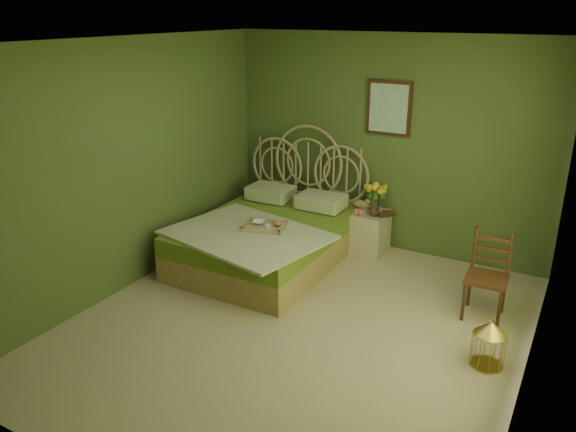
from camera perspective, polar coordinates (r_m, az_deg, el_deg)
The scene contains 14 objects.
floor at distance 5.46m, azimuth 0.90°, elevation -11.10°, with size 4.50×4.50×0.00m, color #CBB992.
ceiling at distance 4.66m, azimuth 1.08°, elevation 17.30°, with size 4.50×4.50×0.00m, color silver.
wall_back at distance 6.90m, azimuth 9.97°, elevation 7.09°, with size 4.00×4.00×0.00m, color #4F6635.
wall_left at distance 6.07m, azimuth -15.92°, elevation 4.80°, with size 4.50×4.50×0.00m, color #4F6635.
wall_right at distance 4.39m, azimuth 24.63°, elevation -2.26°, with size 4.50×4.50×0.00m, color #4F6635.
wall_art at distance 6.78m, azimuth 10.21°, elevation 10.73°, with size 0.54×0.04×0.64m.
bed at distance 6.65m, azimuth -1.99°, elevation -2.03°, with size 1.86×2.34×1.45m.
nightstand at distance 6.98m, azimuth 8.14°, elevation -0.88°, with size 0.47×0.48×0.95m.
chair at distance 5.78m, azimuth 19.72°, elevation -5.14°, with size 0.40×0.40×0.86m.
birdcage at distance 5.11m, azimuth 19.70°, elevation -12.18°, with size 0.27×0.27×0.42m.
book_lower at distance 6.86m, azimuth 9.58°, elevation 0.28°, with size 0.15×0.20×0.02m, color #381E0F.
book_upper at distance 6.86m, azimuth 9.59°, elevation 0.45°, with size 0.17×0.23×0.02m, color #472819.
cereal_bowl at distance 6.34m, azimuth -2.98°, elevation -0.65°, with size 0.14×0.14×0.04m, color white.
coffee_cup at distance 6.16m, azimuth -2.11°, elevation -1.13°, with size 0.07×0.07×0.07m, color white.
Camera 1 is at (2.20, -4.10, 2.85)m, focal length 35.00 mm.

